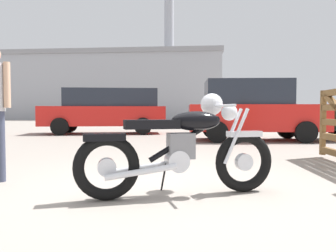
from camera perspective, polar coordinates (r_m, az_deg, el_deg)
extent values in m
plane|color=gray|center=(3.77, -0.99, -10.63)|extent=(80.00, 80.00, 0.00)
torus|color=black|center=(3.63, 12.95, -6.05)|extent=(0.65, 0.27, 0.64)
cylinder|color=silver|center=(3.63, 12.95, -6.05)|extent=(0.19, 0.12, 0.18)
torus|color=black|center=(3.26, -10.51, -7.01)|extent=(0.65, 0.27, 0.64)
cylinder|color=silver|center=(3.26, -10.51, -7.01)|extent=(0.19, 0.12, 0.18)
cube|color=silver|center=(3.60, 12.99, -1.32)|extent=(0.38, 0.22, 0.06)
cube|color=black|center=(3.22, -10.91, -1.92)|extent=(0.42, 0.23, 0.07)
cylinder|color=silver|center=(3.61, 10.67, -1.55)|extent=(0.29, 0.11, 0.58)
cylinder|color=silver|center=(3.48, 11.69, -1.72)|extent=(0.29, 0.11, 0.58)
sphere|color=silver|center=(3.52, 10.52, 2.30)|extent=(0.17, 0.17, 0.17)
cylinder|color=silver|center=(3.49, 9.33, 3.46)|extent=(0.18, 0.61, 0.03)
sphere|color=silver|center=(3.76, 7.54, 3.70)|extent=(0.25, 0.25, 0.25)
cylinder|color=black|center=(3.36, 2.93, -2.24)|extent=(0.75, 0.24, 0.47)
ellipsoid|color=black|center=(3.39, 4.82, 0.87)|extent=(0.56, 0.34, 0.20)
cube|color=black|center=(3.27, -2.84, 0.29)|extent=(0.57, 0.33, 0.09)
cube|color=slate|center=(3.35, 2.21, -3.42)|extent=(0.30, 0.24, 0.26)
cylinder|color=silver|center=(3.36, 1.55, -5.98)|extent=(0.26, 0.25, 0.22)
cylinder|color=silver|center=(3.39, -5.16, -7.28)|extent=(0.69, 0.23, 0.14)
cylinder|color=silver|center=(3.20, -4.62, -7.87)|extent=(0.69, 0.23, 0.14)
cylinder|color=black|center=(3.53, -0.77, -8.85)|extent=(0.08, 0.23, 0.33)
cube|color=brown|center=(6.81, 25.14, 0.52)|extent=(0.08, 0.10, 1.20)
cylinder|color=#383D51|center=(4.53, -26.95, -3.18)|extent=(0.12, 0.12, 0.86)
cylinder|color=tan|center=(4.47, -26.00, 6.39)|extent=(0.08, 0.08, 0.55)
cylinder|color=black|center=(11.27, 19.80, -0.50)|extent=(0.61, 0.21, 0.60)
cylinder|color=black|center=(9.72, 22.67, -0.99)|extent=(0.61, 0.21, 0.60)
cylinder|color=black|center=(10.80, 7.55, -0.50)|extent=(0.61, 0.21, 0.60)
cylinder|color=black|center=(9.17, 8.45, -1.02)|extent=(0.61, 0.21, 0.60)
cube|color=red|center=(10.16, 14.73, 1.40)|extent=(3.95, 1.76, 0.76)
cube|color=#232833|center=(10.12, 13.39, 5.60)|extent=(2.45, 1.59, 0.72)
cylinder|color=black|center=(12.57, -18.15, -0.09)|extent=(0.66, 0.28, 0.64)
cylinder|color=black|center=(14.29, -16.62, 0.22)|extent=(0.66, 0.28, 0.64)
cylinder|color=black|center=(12.27, -4.34, -0.04)|extent=(0.66, 0.28, 0.64)
cylinder|color=black|center=(14.03, -4.50, 0.28)|extent=(0.66, 0.28, 0.64)
cube|color=red|center=(13.20, -10.96, 1.71)|extent=(4.87, 2.27, 0.74)
cube|color=#232833|center=(13.18, -9.69, 4.80)|extent=(3.66, 1.98, 0.68)
cube|color=#9EA0A8|center=(39.89, -8.11, 6.10)|extent=(23.85, 13.56, 6.81)
cube|color=gray|center=(40.29, -8.14, 11.30)|extent=(24.17, 13.88, 0.50)
cylinder|color=#9EA0A8|center=(40.11, 0.18, 16.68)|extent=(1.10, 1.10, 7.79)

